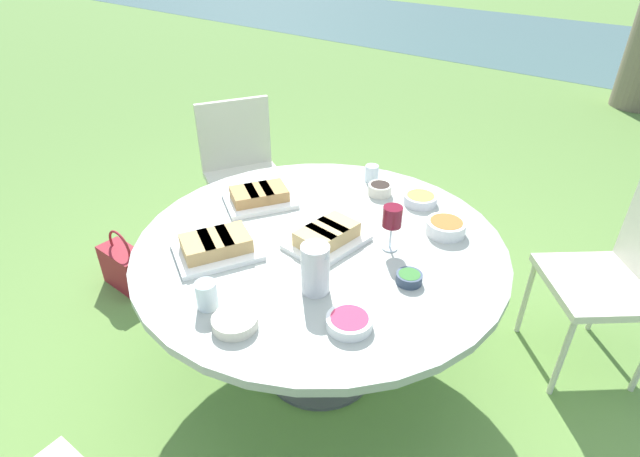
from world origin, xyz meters
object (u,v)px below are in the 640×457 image
(dining_table, at_px, (320,259))
(chair_near_left, at_px, (242,165))
(water_pitcher, at_px, (315,269))
(handbag, at_px, (125,267))
(chair_far_back, at_px, (621,270))
(wine_glass, at_px, (392,218))

(dining_table, xyz_separation_m, chair_near_left, (-1.07, 0.56, -0.10))
(water_pitcher, height_order, handbag, water_pitcher)
(chair_far_back, xyz_separation_m, water_pitcher, (-0.78, -1.09, 0.27))
(chair_far_back, bearing_deg, handbag, -154.09)
(dining_table, xyz_separation_m, handbag, (-1.23, -0.22, -0.49))
(chair_near_left, relative_size, wine_glass, 4.82)
(dining_table, distance_m, chair_far_back, 1.29)
(water_pitcher, relative_size, wine_glass, 0.99)
(chair_far_back, bearing_deg, chair_near_left, -172.08)
(dining_table, xyz_separation_m, chair_far_back, (0.96, 0.85, -0.10))
(dining_table, height_order, chair_far_back, chair_far_back)
(dining_table, bearing_deg, chair_far_back, 41.26)
(dining_table, height_order, water_pitcher, water_pitcher)
(chair_far_back, height_order, handbag, chair_far_back)
(chair_near_left, height_order, water_pitcher, same)
(dining_table, distance_m, chair_near_left, 1.21)
(dining_table, bearing_deg, chair_near_left, 152.15)
(chair_near_left, xyz_separation_m, wine_glass, (1.31, -0.43, 0.32))
(water_pitcher, distance_m, wine_glass, 0.38)
(chair_near_left, distance_m, chair_far_back, 2.05)
(dining_table, xyz_separation_m, wine_glass, (0.24, 0.13, 0.22))
(dining_table, height_order, wine_glass, wine_glass)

